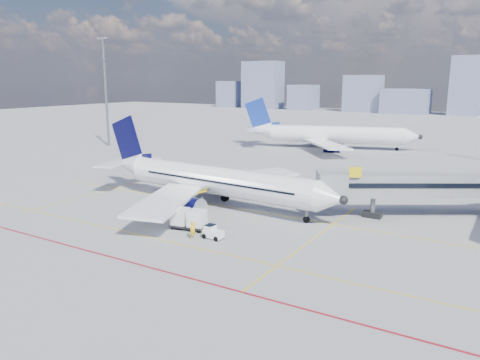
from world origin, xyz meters
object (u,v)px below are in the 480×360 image
at_px(second_aircraft, 328,135).
at_px(belt_loader, 180,202).
at_px(cargo_dolly, 189,218).
at_px(baggage_tug, 212,232).
at_px(ramp_worker, 193,230).
at_px(main_aircraft, 210,180).

height_order(second_aircraft, belt_loader, second_aircraft).
xyz_separation_m(second_aircraft, cargo_dolly, (8.81, -65.14, -2.01)).
bearing_deg(belt_loader, second_aircraft, 78.62).
height_order(baggage_tug, ramp_worker, ramp_worker).
xyz_separation_m(main_aircraft, baggage_tug, (7.81, -10.80, -2.54)).
bearing_deg(main_aircraft, belt_loader, -124.98).
bearing_deg(cargo_dolly, main_aircraft, 102.06).
bearing_deg(baggage_tug, second_aircraft, 103.83).
height_order(main_aircraft, cargo_dolly, main_aircraft).
bearing_deg(ramp_worker, second_aircraft, 33.11).
bearing_deg(baggage_tug, ramp_worker, -142.13).
distance_m(baggage_tug, ramp_worker, 1.98).
bearing_deg(baggage_tug, belt_loader, 146.19).
xyz_separation_m(main_aircraft, second_aircraft, (-4.89, 55.51, -0.00)).
height_order(main_aircraft, ramp_worker, main_aircraft).
relative_size(main_aircraft, belt_loader, 5.55).
bearing_deg(baggage_tug, main_aircraft, 128.85).
xyz_separation_m(main_aircraft, cargo_dolly, (3.91, -9.64, -2.01)).
xyz_separation_m(belt_loader, ramp_worker, (8.69, -8.82, 0.25)).
distance_m(main_aircraft, baggage_tug, 13.57).
xyz_separation_m(second_aircraft, ramp_worker, (11.09, -67.43, -2.27)).
bearing_deg(ramp_worker, main_aircraft, 51.25).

